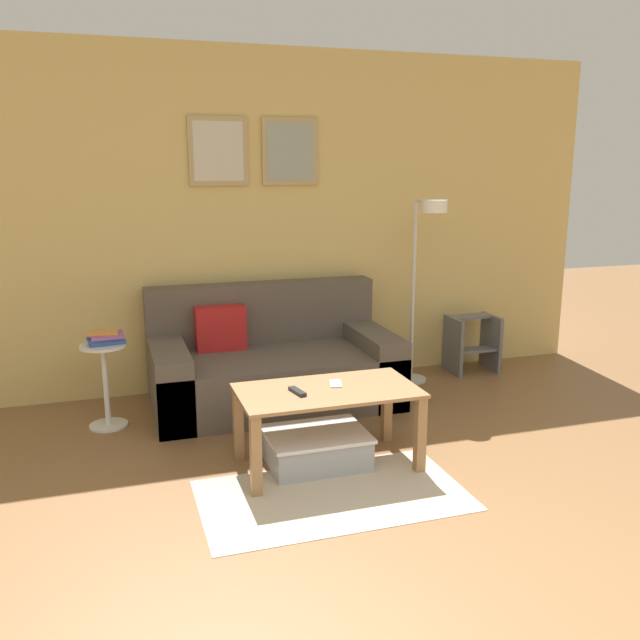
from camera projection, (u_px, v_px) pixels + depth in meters
name	position (u px, v px, depth m)	size (l,w,h in m)	color
wall_back	(258.00, 221.00, 5.16)	(5.60, 0.09, 2.55)	#D6B76B
area_rug	(333.00, 495.00, 3.57)	(1.40, 0.78, 0.01)	#C1B299
couch	(271.00, 365.00, 4.94)	(1.73, 0.93, 0.83)	brown
coffee_table	(327.00, 403.00, 3.86)	(1.02, 0.55, 0.46)	#997047
storage_bin	(316.00, 448.00, 3.93)	(0.58, 0.44, 0.20)	#9EA3A8
floor_lamp	(424.00, 264.00, 5.10)	(0.25, 0.52, 1.46)	silver
side_table	(105.00, 378.00, 4.44)	(0.30, 0.30, 0.57)	silver
book_stack	(106.00, 338.00, 4.40)	(0.25, 0.18, 0.08)	#335199
remote_control	(297.00, 391.00, 3.76)	(0.04, 0.15, 0.02)	#232328
cell_phone	(336.00, 383.00, 3.92)	(0.07, 0.14, 0.01)	silver
step_stool	(472.00, 342.00, 5.67)	(0.39, 0.31, 0.47)	slate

